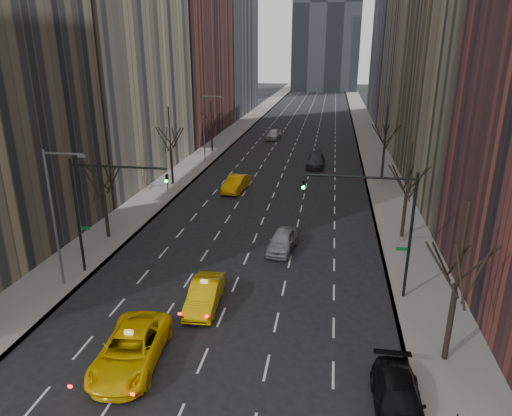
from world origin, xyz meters
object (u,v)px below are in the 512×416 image
at_px(taxi_sedan, 205,295).
at_px(silver_sedan_ahead, 282,241).
at_px(taxi_suv, 131,349).
at_px(parked_suv_black, 398,400).

height_order(taxi_sedan, silver_sedan_ahead, taxi_sedan).
bearing_deg(taxi_suv, taxi_sedan, 64.40).
bearing_deg(taxi_sedan, taxi_suv, -113.57).
bearing_deg(silver_sedan_ahead, parked_suv_black, -61.00).
bearing_deg(silver_sedan_ahead, taxi_sedan, -106.36).
bearing_deg(parked_suv_black, silver_sedan_ahead, 112.17).
xyz_separation_m(taxi_suv, silver_sedan_ahead, (5.89, 14.77, -0.07)).
height_order(taxi_suv, silver_sedan_ahead, taxi_suv).
relative_size(silver_sedan_ahead, parked_suv_black, 0.91).
distance_m(taxi_suv, taxi_sedan, 6.19).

